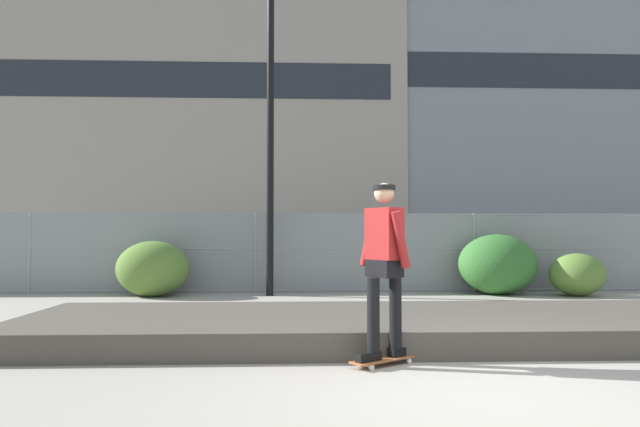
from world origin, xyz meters
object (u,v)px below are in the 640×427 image
object	(u,v)px
shrub_left	(153,269)
skateboard	(385,360)
shrub_center	(498,264)
parked_car_near	(209,254)
street_lamp	(270,82)
shrub_right	(577,275)
skater	(384,258)
parked_car_mid	(398,253)

from	to	relation	value
shrub_left	skateboard	bearing A→B (deg)	-58.70
shrub_center	shrub_left	bearing A→B (deg)	-179.17
shrub_center	skateboard	bearing A→B (deg)	-118.07
parked_car_near	shrub_left	distance (m)	2.94
street_lamp	skateboard	bearing A→B (deg)	-77.45
street_lamp	shrub_right	xyz separation A→B (m)	(6.75, -0.39, -4.31)
skateboard	shrub_left	world-z (taller)	shrub_left
skater	parked_car_mid	size ratio (longest dim) A/B	0.41
street_lamp	parked_car_mid	size ratio (longest dim) A/B	1.76
shrub_center	parked_car_mid	bearing A→B (deg)	117.54
skater	parked_car_near	distance (m)	10.04
shrub_center	shrub_right	xyz separation A→B (m)	(1.63, -0.39, -0.21)
skater	shrub_center	world-z (taller)	skater
skater	shrub_right	distance (m)	8.28
shrub_center	shrub_right	world-z (taller)	shrub_center
street_lamp	parked_car_mid	distance (m)	6.14
skateboard	shrub_center	size ratio (longest dim) A/B	0.44
skater	parked_car_near	xyz separation A→B (m)	(-3.28, 9.49, -0.27)
parked_car_mid	shrub_left	distance (m)	6.84
parked_car_near	shrub_center	xyz separation A→B (m)	(6.88, -2.72, -0.16)
street_lamp	parked_car_mid	world-z (taller)	street_lamp
street_lamp	shrub_right	world-z (taller)	street_lamp
skateboard	shrub_right	size ratio (longest dim) A/B	0.64
shrub_center	street_lamp	bearing A→B (deg)	180.00
skateboard	parked_car_near	world-z (taller)	parked_car_near
street_lamp	skater	bearing A→B (deg)	-77.45
parked_car_near	parked_car_mid	xyz separation A→B (m)	(5.20, 0.51, 0.00)
skateboard	shrub_right	bearing A→B (deg)	50.59
skater	parked_car_mid	bearing A→B (deg)	79.10
shrub_right	shrub_center	bearing A→B (deg)	166.71
parked_car_near	parked_car_mid	distance (m)	5.22
shrub_right	parked_car_mid	bearing A→B (deg)	132.54
skateboard	shrub_left	bearing A→B (deg)	121.30
shrub_right	shrub_left	bearing A→B (deg)	178.30
skater	parked_car_near	world-z (taller)	skater
parked_car_mid	shrub_right	distance (m)	4.92
parked_car_near	shrub_right	bearing A→B (deg)	-20.05
street_lamp	parked_car_near	bearing A→B (deg)	123.02
skateboard	shrub_left	distance (m)	7.81
parked_car_near	street_lamp	bearing A→B (deg)	-56.98
skateboard	street_lamp	size ratio (longest dim) A/B	0.10
parked_car_near	shrub_center	bearing A→B (deg)	-21.58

